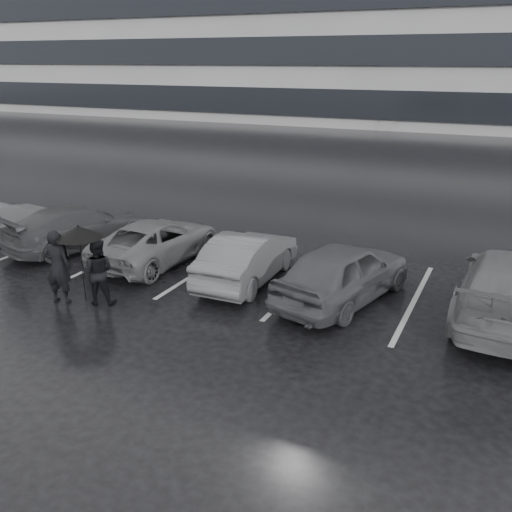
{
  "coord_description": "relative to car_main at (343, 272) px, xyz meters",
  "views": [
    {
      "loc": [
        5.23,
        -10.23,
        5.4
      ],
      "look_at": [
        -0.0,
        1.0,
        1.1
      ],
      "focal_mm": 40.0,
      "sensor_mm": 36.0,
      "label": 1
    }
  ],
  "objects": [
    {
      "name": "stall_stripes",
      "position": [
        -2.64,
        0.67,
        -0.71
      ],
      "size": [
        19.72,
        5.0,
        0.0
      ],
      "color": "#9F9FA2",
      "rests_on": "ground"
    },
    {
      "name": "car_main",
      "position": [
        0.0,
        0.0,
        0.0
      ],
      "size": [
        2.64,
        4.47,
        1.43
      ],
      "primitive_type": "imported",
      "rotation": [
        0.0,
        0.0,
        2.9
      ],
      "color": "black",
      "rests_on": "ground"
    },
    {
      "name": "car_west_c",
      "position": [
        -8.37,
        0.54,
        -0.07
      ],
      "size": [
        3.05,
        4.76,
        1.28
      ],
      "primitive_type": "imported",
      "rotation": [
        0.0,
        0.0,
        2.83
      ],
      "color": "black",
      "rests_on": "ground"
    },
    {
      "name": "car_west_b",
      "position": [
        -5.54,
        0.5,
        -0.12
      ],
      "size": [
        2.13,
        4.35,
        1.19
      ],
      "primitive_type": "imported",
      "rotation": [
        0.0,
        0.0,
        3.1
      ],
      "color": "#444446",
      "rests_on": "ground"
    },
    {
      "name": "car_west_a",
      "position": [
        -2.57,
        0.2,
        -0.08
      ],
      "size": [
        1.46,
        3.9,
        1.27
      ],
      "primitive_type": "imported",
      "rotation": [
        0.0,
        0.0,
        3.17
      ],
      "color": "#323235",
      "rests_on": "ground"
    },
    {
      "name": "pedestrian_right",
      "position": [
        -5.06,
        -2.53,
        0.07
      ],
      "size": [
        0.93,
        0.84,
        1.56
      ],
      "primitive_type": "imported",
      "rotation": [
        0.0,
        0.0,
        3.55
      ],
      "color": "black",
      "rests_on": "ground"
    },
    {
      "name": "pedestrian_left",
      "position": [
        -5.94,
        -2.86,
        0.16
      ],
      "size": [
        0.71,
        0.55,
        1.75
      ],
      "primitive_type": "imported",
      "rotation": [
        0.0,
        0.0,
        3.36
      ],
      "color": "black",
      "rests_on": "ground"
    },
    {
      "name": "car_east",
      "position": [
        3.58,
        0.63,
        0.04
      ],
      "size": [
        2.29,
        5.25,
        1.5
      ],
      "primitive_type": "imported",
      "rotation": [
        0.0,
        0.0,
        3.11
      ],
      "color": "#444446",
      "rests_on": "ground"
    },
    {
      "name": "umbrella",
      "position": [
        -5.47,
        -2.57,
        0.97
      ],
      "size": [
        1.09,
        1.09,
        1.85
      ],
      "color": "black",
      "rests_on": "ground"
    },
    {
      "name": "ground",
      "position": [
        -1.84,
        -1.83,
        -0.71
      ],
      "size": [
        160.0,
        160.0,
        0.0
      ],
      "primitive_type": "plane",
      "color": "black",
      "rests_on": "ground"
    }
  ]
}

